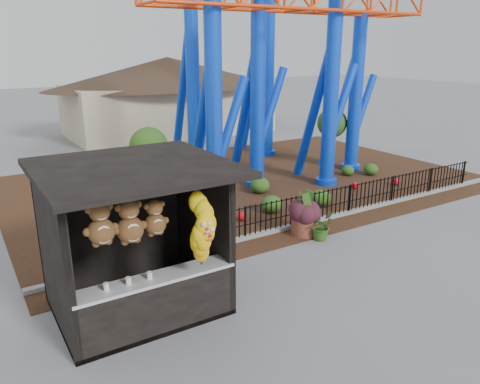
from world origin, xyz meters
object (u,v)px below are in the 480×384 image
prize_booth (139,244)px  roller_coaster (268,12)px  terracotta_planter (304,225)px  potted_plant (321,226)px

prize_booth → roller_coaster: size_ratio=0.32×
prize_booth → terracotta_planter: (5.45, 1.52, -1.24)m
prize_booth → terracotta_planter: size_ratio=4.61×
prize_booth → terracotta_planter: prize_booth is taller
roller_coaster → potted_plant: roller_coaster is taller
prize_booth → terracotta_planter: 5.79m
terracotta_planter → roller_coaster: bearing=65.3°
roller_coaster → terracotta_planter: size_ratio=14.50×
prize_booth → potted_plant: (5.62, 1.02, -1.12)m
roller_coaster → prize_booth: bearing=-137.9°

